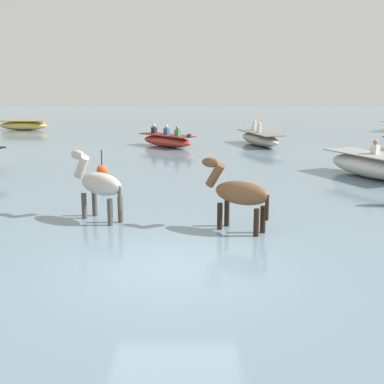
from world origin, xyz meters
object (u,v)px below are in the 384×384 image
boat_far_inshore (25,125)px  boat_mid_outer (168,140)px  horse_trailing_pinto (100,185)px  boat_far_offshore (374,166)px  boat_near_starboard (261,139)px  horse_lead_bay (240,195)px  channel_buoy (103,170)px

boat_far_inshore → boat_mid_outer: (9.80, -8.42, 0.01)m
horse_trailing_pinto → boat_far_inshore: (-8.87, 21.63, -0.52)m
boat_far_inshore → boat_far_offshore: (17.11, -16.32, 0.09)m
boat_near_starboard → boat_far_inshore: bearing=151.5°
horse_lead_bay → boat_far_offshore: horse_lead_bay is taller
horse_trailing_pinto → boat_near_starboard: horse_trailing_pinto is taller
boat_far_offshore → boat_near_starboard: size_ratio=0.99×
horse_lead_bay → channel_buoy: 7.66m
horse_lead_bay → channel_buoy: (-4.10, 6.45, -0.60)m
boat_far_offshore → channel_buoy: size_ratio=4.42×
horse_lead_bay → channel_buoy: size_ratio=2.08×
horse_trailing_pinto → boat_near_starboard: 14.87m
boat_mid_outer → boat_far_inshore: bearing=139.3°
horse_lead_bay → boat_mid_outer: (-2.23, 14.06, -0.49)m
horse_trailing_pinto → channel_buoy: size_ratio=2.12×
boat_far_offshore → boat_mid_outer: 10.76m
boat_near_starboard → horse_trailing_pinto: bearing=-112.0°
boat_far_inshore → channel_buoy: bearing=-63.6°
channel_buoy → boat_far_offshore: bearing=-1.8°
horse_trailing_pinto → boat_far_offshore: bearing=32.8°
boat_near_starboard → channel_buoy: boat_near_starboard is taller
boat_far_offshore → boat_mid_outer: bearing=132.8°
horse_trailing_pinto → channel_buoy: bearing=99.5°
boat_mid_outer → boat_near_starboard: bearing=7.1°
horse_lead_bay → channel_buoy: horse_lead_bay is taller
horse_trailing_pinto → boat_mid_outer: 13.26m
boat_far_offshore → boat_far_inshore: bearing=136.4°
horse_trailing_pinto → horse_lead_bay: bearing=-15.0°
horse_lead_bay → boat_mid_outer: bearing=99.0°
horse_lead_bay → boat_near_starboard: (2.40, 14.63, -0.47)m
boat_far_inshore → boat_mid_outer: size_ratio=1.07×
channel_buoy → horse_lead_bay: bearing=-57.6°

